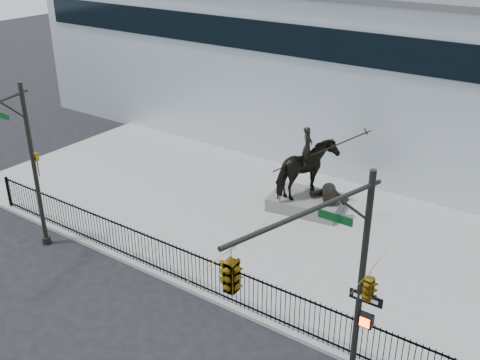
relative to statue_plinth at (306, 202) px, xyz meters
The scene contains 8 objects.
ground 9.14m from the statue_plinth, 93.72° to the right, with size 120.00×120.00×0.00m, color black.
plaza 2.22m from the statue_plinth, 105.71° to the right, with size 30.00×12.00×0.15m, color gray.
building 11.63m from the statue_plinth, 93.11° to the left, with size 44.00×14.00×9.00m, color #B4B9C4.
picket_fence 7.89m from the statue_plinth, 94.31° to the right, with size 22.10×0.10×1.50m.
statue_plinth is the anchor object (origin of this frame).
equestrian_statue 1.60m from the statue_plinth, ahead, with size 4.17×2.93×3.57m.
traffic_signal_left 12.70m from the statue_plinth, 127.04° to the right, with size 1.52×4.84×7.00m.
traffic_signal_right 13.31m from the statue_plinth, 62.14° to the right, with size 2.17×6.86×7.00m.
Camera 1 is at (11.49, -11.83, 12.52)m, focal length 42.00 mm.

